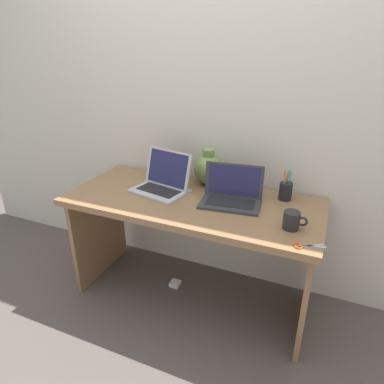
# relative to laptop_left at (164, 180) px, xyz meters

# --- Properties ---
(ground_plane) EXTENTS (6.00, 6.00, 0.00)m
(ground_plane) POSITION_rel_laptop_left_xyz_m (0.23, -0.06, -0.80)
(ground_plane) COLOR #564C47
(back_wall) EXTENTS (4.40, 0.04, 2.40)m
(back_wall) POSITION_rel_laptop_left_xyz_m (0.23, 0.31, 0.40)
(back_wall) COLOR beige
(back_wall) RESTS_ON ground
(desk) EXTENTS (1.55, 0.67, 0.73)m
(desk) POSITION_rel_laptop_left_xyz_m (0.23, -0.06, -0.22)
(desk) COLOR olive
(desk) RESTS_ON ground
(laptop_left) EXTENTS (0.38, 0.31, 0.25)m
(laptop_left) POSITION_rel_laptop_left_xyz_m (0.00, 0.00, 0.00)
(laptop_left) COLOR #B2B2B7
(laptop_left) RESTS_ON desk
(laptop_right) EXTENTS (0.37, 0.26, 0.22)m
(laptop_right) POSITION_rel_laptop_left_xyz_m (0.45, 0.00, -0.01)
(laptop_right) COLOR #333338
(laptop_right) RESTS_ON desk
(green_vase) EXTENTS (0.19, 0.19, 0.24)m
(green_vase) POSITION_rel_laptop_left_xyz_m (0.23, 0.21, 0.04)
(green_vase) COLOR #75934C
(green_vase) RESTS_ON desk
(coffee_mug) EXTENTS (0.12, 0.08, 0.10)m
(coffee_mug) POSITION_rel_laptop_left_xyz_m (0.83, -0.18, -0.02)
(coffee_mug) COLOR black
(coffee_mug) RESTS_ON desk
(pen_cup) EXTENTS (0.08, 0.08, 0.19)m
(pen_cup) POSITION_rel_laptop_left_xyz_m (0.74, 0.16, -0.01)
(pen_cup) COLOR black
(pen_cup) RESTS_ON desk
(scissors) EXTENTS (0.15, 0.09, 0.01)m
(scissors) POSITION_rel_laptop_left_xyz_m (0.91, -0.33, -0.06)
(scissors) COLOR #B7B7BC
(scissors) RESTS_ON desk
(power_brick) EXTENTS (0.07, 0.07, 0.03)m
(power_brick) POSITION_rel_laptop_left_xyz_m (0.08, -0.02, -0.78)
(power_brick) COLOR white
(power_brick) RESTS_ON ground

